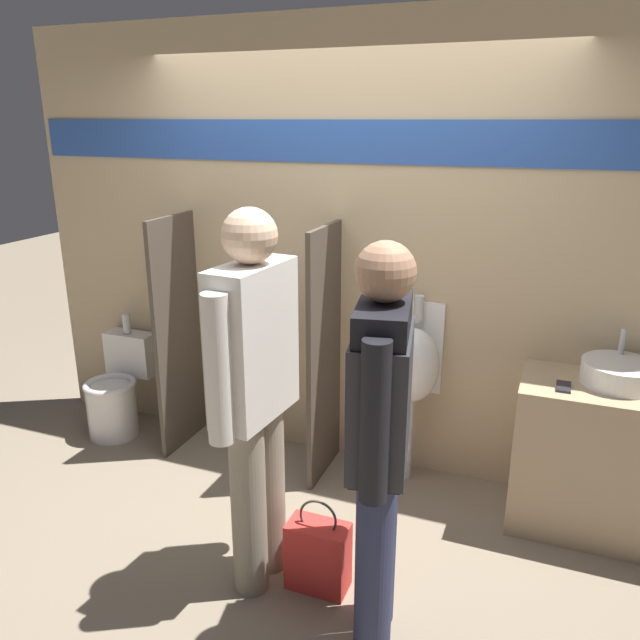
# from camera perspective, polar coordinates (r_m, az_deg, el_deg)

# --- Properties ---
(ground_plane) EXTENTS (16.00, 16.00, 0.00)m
(ground_plane) POSITION_cam_1_polar(r_m,az_deg,el_deg) (3.81, -0.97, -15.95)
(ground_plane) COLOR gray
(display_wall) EXTENTS (4.38, 0.07, 2.70)m
(display_wall) POSITION_cam_1_polar(r_m,az_deg,el_deg) (3.80, 2.37, 6.33)
(display_wall) COLOR tan
(display_wall) RESTS_ON ground_plane
(sink_counter) EXTENTS (1.04, 0.51, 0.83)m
(sink_counter) POSITION_cam_1_polar(r_m,az_deg,el_deg) (3.69, 25.59, -11.63)
(sink_counter) COLOR tan
(sink_counter) RESTS_ON ground_plane
(sink_basin) EXTENTS (0.38, 0.38, 0.26)m
(sink_basin) POSITION_cam_1_polar(r_m,az_deg,el_deg) (3.54, 25.77, -4.41)
(sink_basin) COLOR white
(sink_basin) RESTS_ON sink_counter
(cell_phone) EXTENTS (0.07, 0.14, 0.01)m
(cell_phone) POSITION_cam_1_polar(r_m,az_deg,el_deg) (3.40, 21.37, -5.70)
(cell_phone) COLOR #232328
(cell_phone) RESTS_ON sink_counter
(divider_near_counter) EXTENTS (0.03, 0.49, 1.55)m
(divider_near_counter) POSITION_cam_1_polar(r_m,az_deg,el_deg) (4.18, -12.89, -1.32)
(divider_near_counter) COLOR #4C4238
(divider_near_counter) RESTS_ON ground_plane
(divider_mid) EXTENTS (0.03, 0.49, 1.55)m
(divider_mid) POSITION_cam_1_polar(r_m,az_deg,el_deg) (3.73, 0.38, -3.26)
(divider_mid) COLOR #4C4238
(divider_mid) RESTS_ON ground_plane
(urinal_near_counter) EXTENTS (0.31, 0.28, 1.15)m
(urinal_near_counter) POSITION_cam_1_polar(r_m,az_deg,el_deg) (4.03, -5.88, -2.08)
(urinal_near_counter) COLOR silver
(urinal_near_counter) RESTS_ON ground_plane
(urinal_far) EXTENTS (0.31, 0.28, 1.15)m
(urinal_far) POSITION_cam_1_polar(r_m,az_deg,el_deg) (3.70, 8.49, -4.05)
(urinal_far) COLOR silver
(urinal_far) RESTS_ON ground_plane
(toilet) EXTENTS (0.36, 0.52, 0.82)m
(toilet) POSITION_cam_1_polar(r_m,az_deg,el_deg) (4.63, -18.02, -6.30)
(toilet) COLOR white
(toilet) RESTS_ON ground_plane
(person_in_vest) EXTENTS (0.30, 0.59, 1.72)m
(person_in_vest) POSITION_cam_1_polar(r_m,az_deg,el_deg) (2.46, 5.53, -9.48)
(person_in_vest) COLOR #282D4C
(person_in_vest) RESTS_ON ground_plane
(person_with_lanyard) EXTENTS (0.24, 0.62, 1.79)m
(person_with_lanyard) POSITION_cam_1_polar(r_m,az_deg,el_deg) (2.78, -5.97, -6.35)
(person_with_lanyard) COLOR gray
(person_with_lanyard) RESTS_ON ground_plane
(shopping_bag) EXTENTS (0.29, 0.16, 0.47)m
(shopping_bag) POSITION_cam_1_polar(r_m,az_deg,el_deg) (3.13, -0.18, -20.68)
(shopping_bag) COLOR red
(shopping_bag) RESTS_ON ground_plane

